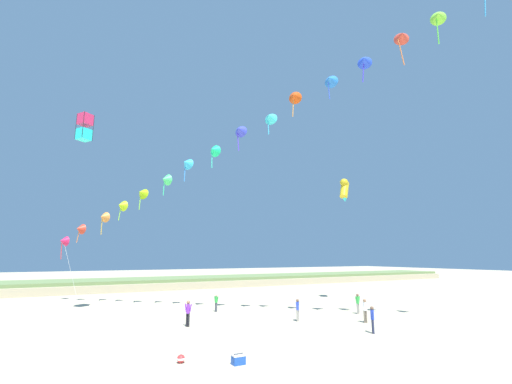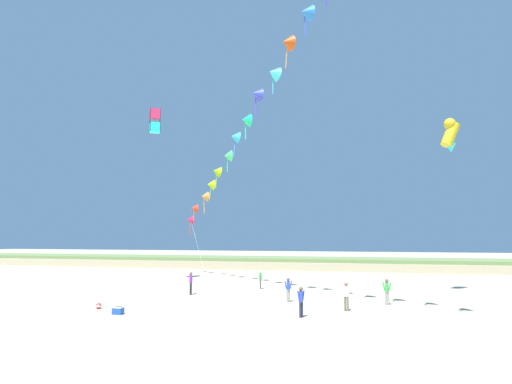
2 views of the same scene
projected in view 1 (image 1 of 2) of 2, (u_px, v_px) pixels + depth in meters
ground_plane at (410, 382)px, 13.13m from camera, size 240.00×240.00×0.00m
dune_ridge at (157, 283)px, 52.49m from camera, size 120.00×10.66×1.47m
person_near_left at (216, 302)px, 29.90m from camera, size 0.25×0.51×1.49m
person_near_right at (372, 318)px, 21.51m from camera, size 0.37×0.53×1.63m
person_mid_center at (188, 311)px, 23.59m from camera, size 0.43×0.54×1.73m
person_far_left at (365, 309)px, 24.97m from camera, size 0.59×0.23×1.67m
person_far_right at (298, 308)px, 25.55m from camera, size 0.52×0.35×1.60m
person_far_center at (358, 302)px, 28.77m from camera, size 0.58×0.22×1.64m
kite_banner_string at (227, 142)px, 30.70m from camera, size 26.26×33.68×23.93m
large_kite_low_lead at (85, 127)px, 29.70m from camera, size 1.38×1.38×2.34m
large_kite_mid_trail at (344, 189)px, 38.84m from camera, size 1.81×1.52×2.69m
beach_cooler at (238, 359)px, 15.26m from camera, size 0.58×0.41×0.46m
beach_ball at (181, 359)px, 15.47m from camera, size 0.36×0.36×0.36m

